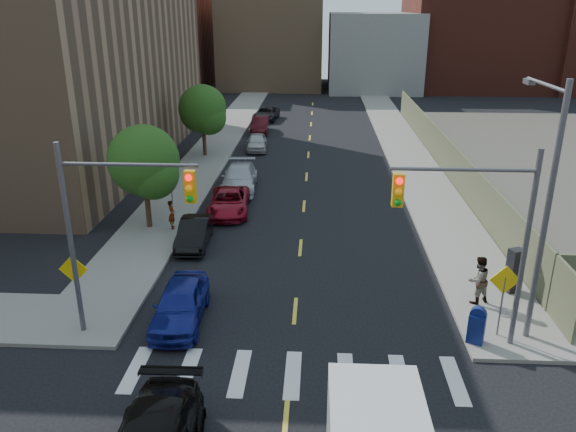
# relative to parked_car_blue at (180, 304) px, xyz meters

# --- Properties ---
(sidewalk_nw) EXTENTS (3.50, 73.00, 0.15)m
(sidewalk_nw) POSITION_rel_parked_car_blue_xyz_m (-3.55, 34.50, -0.67)
(sidewalk_nw) COLOR gray
(sidewalk_nw) RESTS_ON ground
(sidewalk_ne) EXTENTS (3.50, 73.00, 0.15)m
(sidewalk_ne) POSITION_rel_parked_car_blue_xyz_m (11.95, 34.50, -0.67)
(sidewalk_ne) COLOR gray
(sidewalk_ne) RESTS_ON ground
(fence_north) EXTENTS (0.12, 44.00, 2.50)m
(fence_north) POSITION_rel_parked_car_blue_xyz_m (13.80, 21.00, 0.51)
(fence_north) COLOR #5E6345
(fence_north) RESTS_ON ground
(building_nw) EXTENTS (22.00, 30.00, 16.00)m
(building_nw) POSITION_rel_parked_car_blue_xyz_m (-17.80, 23.00, 7.26)
(building_nw) COLOR #8C6B4C
(building_nw) RESTS_ON ground
(bg_bldg_west) EXTENTS (14.00, 18.00, 12.00)m
(bg_bldg_west) POSITION_rel_parked_car_blue_xyz_m (-17.80, 63.00, 5.26)
(bg_bldg_west) COLOR #592319
(bg_bldg_west) RESTS_ON ground
(bg_bldg_midwest) EXTENTS (14.00, 16.00, 15.00)m
(bg_bldg_midwest) POSITION_rel_parked_car_blue_xyz_m (-1.80, 65.00, 6.76)
(bg_bldg_midwest) COLOR #8C6B4C
(bg_bldg_midwest) RESTS_ON ground
(bg_bldg_center) EXTENTS (12.00, 16.00, 10.00)m
(bg_bldg_center) POSITION_rel_parked_car_blue_xyz_m (12.20, 63.00, 4.26)
(bg_bldg_center) COLOR gray
(bg_bldg_center) RESTS_ON ground
(bg_bldg_east) EXTENTS (18.00, 18.00, 16.00)m
(bg_bldg_east) POSITION_rel_parked_car_blue_xyz_m (26.20, 65.00, 7.26)
(bg_bldg_east) COLOR #592319
(bg_bldg_east) RESTS_ON ground
(signal_nw) EXTENTS (4.59, 0.30, 7.00)m
(signal_nw) POSITION_rel_parked_car_blue_xyz_m (-1.78, -1.00, 3.79)
(signal_nw) COLOR #59595E
(signal_nw) RESTS_ON ground
(signal_ne) EXTENTS (4.59, 0.30, 7.00)m
(signal_ne) POSITION_rel_parked_car_blue_xyz_m (10.18, -1.00, 3.79)
(signal_ne) COLOR #59595E
(signal_ne) RESTS_ON ground
(streetlight_ne) EXTENTS (0.25, 3.70, 9.00)m
(streetlight_ne) POSITION_rel_parked_car_blue_xyz_m (12.40, -0.10, 4.48)
(streetlight_ne) COLOR #59595E
(streetlight_ne) RESTS_ON ground
(warn_sign_nw) EXTENTS (1.06, 0.06, 2.83)m
(warn_sign_nw) POSITION_rel_parked_car_blue_xyz_m (-3.60, -0.50, 1.25)
(warn_sign_nw) COLOR #59595E
(warn_sign_nw) RESTS_ON ground
(warn_sign_ne) EXTENTS (1.06, 0.06, 2.83)m
(warn_sign_ne) POSITION_rel_parked_car_blue_xyz_m (11.40, -0.50, 1.25)
(warn_sign_ne) COLOR #59595E
(warn_sign_ne) RESTS_ON ground
(warn_sign_midwest) EXTENTS (1.06, 0.06, 2.83)m
(warn_sign_midwest) POSITION_rel_parked_car_blue_xyz_m (-3.60, 13.00, 1.25)
(warn_sign_midwest) COLOR #59595E
(warn_sign_midwest) RESTS_ON ground
(tree_west_near) EXTENTS (3.66, 3.64, 5.52)m
(tree_west_near) POSITION_rel_parked_car_blue_xyz_m (-3.80, 9.05, 2.74)
(tree_west_near) COLOR #332114
(tree_west_near) RESTS_ON ground
(tree_west_far) EXTENTS (3.66, 3.64, 5.52)m
(tree_west_far) POSITION_rel_parked_car_blue_xyz_m (-3.80, 24.05, 2.74)
(tree_west_far) COLOR #332114
(tree_west_far) RESTS_ON ground
(parked_car_blue) EXTENTS (1.90, 4.41, 1.48)m
(parked_car_blue) POSITION_rel_parked_car_blue_xyz_m (0.00, 0.00, 0.00)
(parked_car_blue) COLOR navy
(parked_car_blue) RESTS_ON ground
(parked_car_black) EXTENTS (1.53, 4.00, 1.30)m
(parked_car_black) POSITION_rel_parked_car_blue_xyz_m (-0.97, 7.04, -0.09)
(parked_car_black) COLOR black
(parked_car_black) RESTS_ON ground
(parked_car_red) EXTENTS (2.53, 4.88, 1.32)m
(parked_car_red) POSITION_rel_parked_car_blue_xyz_m (0.00, 11.67, -0.08)
(parked_car_red) COLOR maroon
(parked_car_red) RESTS_ON ground
(parked_car_silver) EXTENTS (2.40, 5.33, 1.51)m
(parked_car_silver) POSITION_rel_parked_car_blue_xyz_m (0.00, 15.96, 0.02)
(parked_car_silver) COLOR #B5B8BE
(parked_car_silver) RESTS_ON ground
(parked_car_white) EXTENTS (1.86, 4.00, 1.33)m
(parked_car_white) POSITION_rel_parked_car_blue_xyz_m (0.00, 26.31, -0.08)
(parked_car_white) COLOR #B6B6B6
(parked_car_white) RESTS_ON ground
(parked_car_maroon) EXTENTS (1.62, 4.35, 1.42)m
(parked_car_maroon) POSITION_rel_parked_car_blue_xyz_m (-0.40, 32.89, -0.03)
(parked_car_maroon) COLOR #390B11
(parked_car_maroon) RESTS_ON ground
(parked_car_grey) EXTENTS (2.61, 4.87, 1.30)m
(parked_car_grey) POSITION_rel_parked_car_blue_xyz_m (-0.41, 38.92, -0.09)
(parked_car_grey) COLOR black
(parked_car_grey) RESTS_ON ground
(mailbox) EXTENTS (0.68, 0.61, 1.35)m
(mailbox) POSITION_rel_parked_car_blue_xyz_m (10.50, -1.00, 0.06)
(mailbox) COLOR navy
(mailbox) RESTS_ON sidewalk_ne
(payphone) EXTENTS (0.68, 0.63, 1.85)m
(payphone) POSITION_rel_parked_car_blue_xyz_m (12.92, 2.80, 0.33)
(payphone) COLOR black
(payphone) RESTS_ON sidewalk_ne
(pedestrian_west) EXTENTS (0.53, 0.64, 1.52)m
(pedestrian_west) POSITION_rel_parked_car_blue_xyz_m (-2.52, 8.80, 0.17)
(pedestrian_west) COLOR gray
(pedestrian_west) RESTS_ON sidewalk_nw
(pedestrian_east) EXTENTS (1.16, 1.06, 1.93)m
(pedestrian_east) POSITION_rel_parked_car_blue_xyz_m (11.24, 1.80, 0.38)
(pedestrian_east) COLOR gray
(pedestrian_east) RESTS_ON sidewalk_ne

